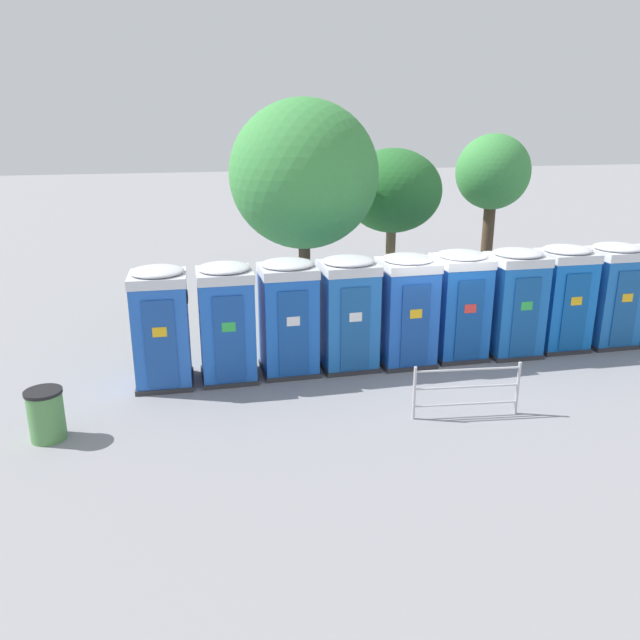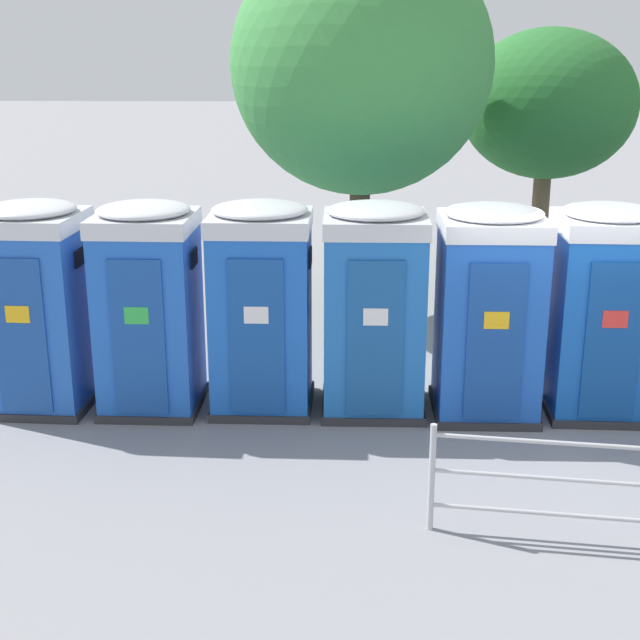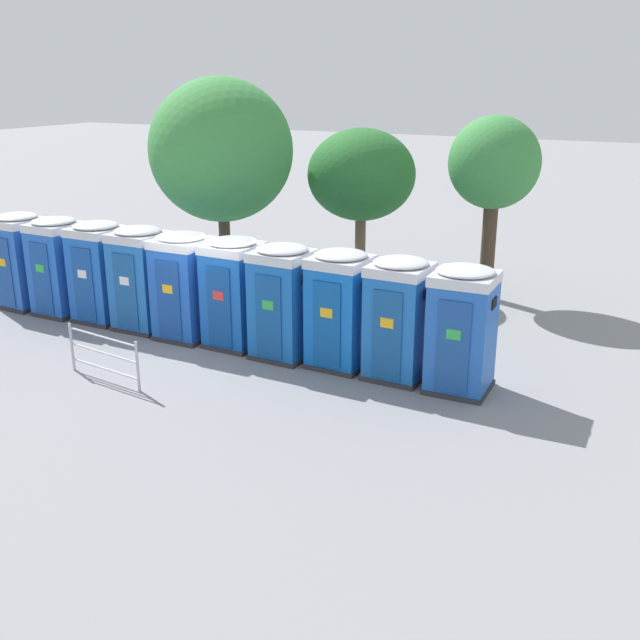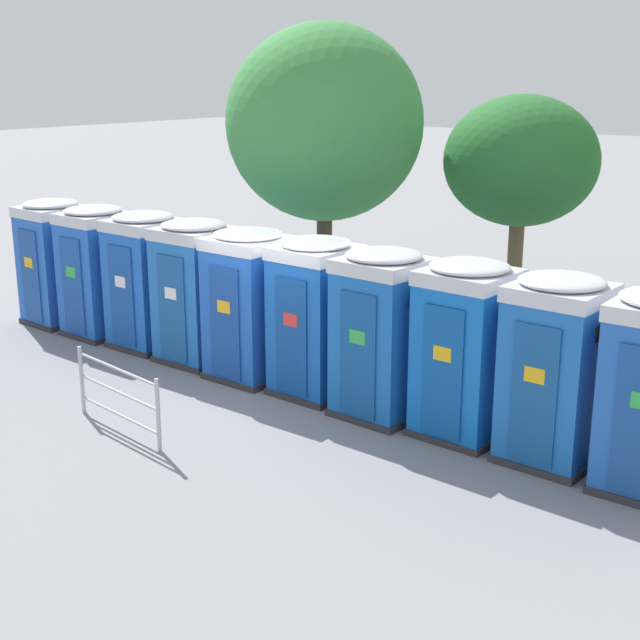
{
  "view_description": "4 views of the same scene",
  "coord_description": "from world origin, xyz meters",
  "px_view_note": "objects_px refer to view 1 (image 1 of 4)",
  "views": [
    {
      "loc": [
        -5.84,
        -12.68,
        5.32
      ],
      "look_at": [
        -2.66,
        0.01,
        1.16
      ],
      "focal_mm": 35.0,
      "sensor_mm": 36.0,
      "label": 1
    },
    {
      "loc": [
        -2.38,
        -10.14,
        4.3
      ],
      "look_at": [
        -2.66,
        0.01,
        1.13
      ],
      "focal_mm": 50.0,
      "sensor_mm": 36.0,
      "label": 2
    },
    {
      "loc": [
        9.81,
        -13.67,
        6.04
      ],
      "look_at": [
        2.92,
        -0.05,
        0.97
      ],
      "focal_mm": 42.0,
      "sensor_mm": 36.0,
      "label": 3
    },
    {
      "loc": [
        9.05,
        -10.57,
        5.04
      ],
      "look_at": [
        0.81,
        -0.03,
        1.25
      ],
      "focal_mm": 50.0,
      "sensor_mm": 36.0,
      "label": 4
    }
  ],
  "objects_px": {
    "trash_can": "(46,415)",
    "event_barrier": "(467,389)",
    "street_tree_2": "(493,174)",
    "portapotty_2": "(288,316)",
    "portapotty_5": "(459,304)",
    "portapotty_6": "(514,302)",
    "street_tree_0": "(304,175)",
    "street_tree_1": "(393,191)",
    "portapotty_4": "(406,309)",
    "portapotty_8": "(611,294)",
    "portapotty_0": "(161,326)",
    "portapotty_7": "(562,297)",
    "portapotty_1": "(226,322)",
    "portapotty_3": "(348,312)"
  },
  "relations": [
    {
      "from": "portapotty_4",
      "to": "portapotty_6",
      "type": "bearing_deg",
      "value": -0.83
    },
    {
      "from": "portapotty_8",
      "to": "trash_can",
      "type": "xyz_separation_m",
      "value": [
        -12.79,
        -1.93,
        -0.82
      ]
    },
    {
      "from": "street_tree_0",
      "to": "trash_can",
      "type": "distance_m",
      "value": 9.06
    },
    {
      "from": "portapotty_4",
      "to": "trash_can",
      "type": "distance_m",
      "value": 7.7
    },
    {
      "from": "portapotty_6",
      "to": "trash_can",
      "type": "bearing_deg",
      "value": -169.37
    },
    {
      "from": "portapotty_1",
      "to": "portapotty_5",
      "type": "relative_size",
      "value": 1.0
    },
    {
      "from": "portapotty_5",
      "to": "portapotty_6",
      "type": "xyz_separation_m",
      "value": [
        1.34,
        -0.12,
        -0.0
      ]
    },
    {
      "from": "portapotty_0",
      "to": "portapotty_6",
      "type": "xyz_separation_m",
      "value": [
        8.07,
        -0.12,
        -0.0
      ]
    },
    {
      "from": "portapotty_2",
      "to": "street_tree_1",
      "type": "bearing_deg",
      "value": 52.49
    },
    {
      "from": "portapotty_7",
      "to": "street_tree_0",
      "type": "distance_m",
      "value": 7.26
    },
    {
      "from": "portapotty_5",
      "to": "event_barrier",
      "type": "bearing_deg",
      "value": -112.75
    },
    {
      "from": "portapotty_0",
      "to": "street_tree_2",
      "type": "xyz_separation_m",
      "value": [
        10.89,
        6.38,
        2.4
      ]
    },
    {
      "from": "portapotty_1",
      "to": "portapotty_2",
      "type": "xyz_separation_m",
      "value": [
        1.35,
        0.06,
        -0.0
      ]
    },
    {
      "from": "portapotty_6",
      "to": "portapotty_8",
      "type": "distance_m",
      "value": 2.69
    },
    {
      "from": "portapotty_8",
      "to": "portapotty_4",
      "type": "bearing_deg",
      "value": 179.97
    },
    {
      "from": "portapotty_8",
      "to": "event_barrier",
      "type": "bearing_deg",
      "value": -151.27
    },
    {
      "from": "portapotty_4",
      "to": "portapotty_7",
      "type": "xyz_separation_m",
      "value": [
        4.04,
        0.04,
        0.0
      ]
    },
    {
      "from": "street_tree_0",
      "to": "street_tree_1",
      "type": "distance_m",
      "value": 3.99
    },
    {
      "from": "portapotty_3",
      "to": "portapotty_7",
      "type": "xyz_separation_m",
      "value": [
        5.38,
        -0.05,
        0.0
      ]
    },
    {
      "from": "street_tree_1",
      "to": "portapotty_2",
      "type": "bearing_deg",
      "value": -127.51
    },
    {
      "from": "portapotty_0",
      "to": "portapotty_7",
      "type": "height_order",
      "value": "same"
    },
    {
      "from": "portapotty_0",
      "to": "portapotty_5",
      "type": "bearing_deg",
      "value": -0.04
    },
    {
      "from": "street_tree_2",
      "to": "portapotty_2",
      "type": "bearing_deg",
      "value": -142.3
    },
    {
      "from": "portapotty_5",
      "to": "portapotty_4",
      "type": "bearing_deg",
      "value": -176.7
    },
    {
      "from": "portapotty_5",
      "to": "portapotty_8",
      "type": "relative_size",
      "value": 1.0
    },
    {
      "from": "portapotty_6",
      "to": "portapotty_8",
      "type": "xyz_separation_m",
      "value": [
        2.69,
        0.04,
        0.0
      ]
    },
    {
      "from": "portapotty_5",
      "to": "street_tree_2",
      "type": "distance_m",
      "value": 7.99
    },
    {
      "from": "portapotty_3",
      "to": "portapotty_7",
      "type": "relative_size",
      "value": 1.0
    },
    {
      "from": "portapotty_8",
      "to": "street_tree_1",
      "type": "height_order",
      "value": "street_tree_1"
    },
    {
      "from": "portapotty_7",
      "to": "street_tree_2",
      "type": "relative_size",
      "value": 0.51
    },
    {
      "from": "trash_can",
      "to": "portapotty_2",
      "type": "bearing_deg",
      "value": 23.6
    },
    {
      "from": "trash_can",
      "to": "event_barrier",
      "type": "distance_m",
      "value": 7.57
    },
    {
      "from": "portapotty_2",
      "to": "portapotty_8",
      "type": "relative_size",
      "value": 1.0
    },
    {
      "from": "trash_can",
      "to": "street_tree_1",
      "type": "bearing_deg",
      "value": 40.74
    },
    {
      "from": "street_tree_1",
      "to": "portapotty_1",
      "type": "bearing_deg",
      "value": -134.59
    },
    {
      "from": "portapotty_0",
      "to": "portapotty_1",
      "type": "relative_size",
      "value": 1.0
    },
    {
      "from": "street_tree_2",
      "to": "event_barrier",
      "type": "xyz_separation_m",
      "value": [
        -5.41,
        -9.36,
        -3.12
      ]
    },
    {
      "from": "portapotty_1",
      "to": "portapotty_8",
      "type": "height_order",
      "value": "same"
    },
    {
      "from": "portapotty_2",
      "to": "street_tree_1",
      "type": "height_order",
      "value": "street_tree_1"
    },
    {
      "from": "portapotty_4",
      "to": "event_barrier",
      "type": "bearing_deg",
      "value": -88.06
    },
    {
      "from": "portapotty_1",
      "to": "portapotty_5",
      "type": "xyz_separation_m",
      "value": [
        5.38,
        0.01,
        -0.0
      ]
    },
    {
      "from": "portapotty_5",
      "to": "portapotty_8",
      "type": "xyz_separation_m",
      "value": [
        4.04,
        -0.08,
        -0.0
      ]
    },
    {
      "from": "street_tree_0",
      "to": "street_tree_1",
      "type": "xyz_separation_m",
      "value": [
        3.31,
        2.11,
        -0.72
      ]
    },
    {
      "from": "portapotty_2",
      "to": "street_tree_2",
      "type": "distance_m",
      "value": 10.64
    },
    {
      "from": "portapotty_0",
      "to": "portapotty_8",
      "type": "relative_size",
      "value": 1.0
    },
    {
      "from": "portapotty_1",
      "to": "event_barrier",
      "type": "xyz_separation_m",
      "value": [
        4.14,
        -2.97,
        -0.72
      ]
    },
    {
      "from": "portapotty_0",
      "to": "street_tree_1",
      "type": "bearing_deg",
      "value": 39.48
    },
    {
      "from": "portapotty_2",
      "to": "event_barrier",
      "type": "bearing_deg",
      "value": -47.33
    },
    {
      "from": "portapotty_2",
      "to": "portapotty_6",
      "type": "distance_m",
      "value": 5.38
    },
    {
      "from": "portapotty_5",
      "to": "portapotty_7",
      "type": "xyz_separation_m",
      "value": [
        2.69,
        -0.04,
        -0.0
      ]
    }
  ]
}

